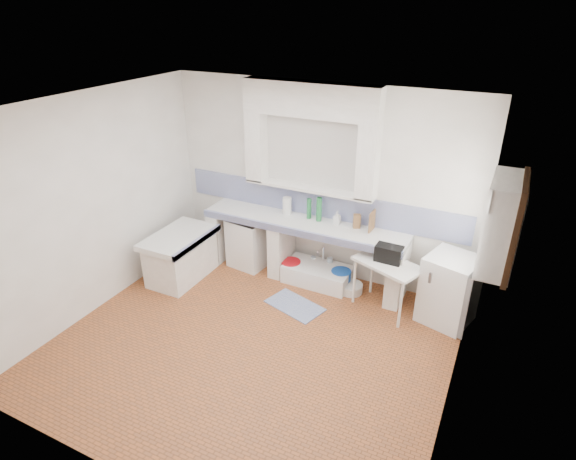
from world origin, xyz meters
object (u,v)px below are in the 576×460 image
at_px(side_table, 386,286).
at_px(fridge, 449,289).
at_px(sink, 318,275).
at_px(stove, 250,242).

bearing_deg(side_table, fridge, 30.91).
relative_size(sink, side_table, 1.14).
height_order(stove, sink, stove).
xyz_separation_m(sink, side_table, (1.06, -0.23, 0.24)).
distance_m(sink, side_table, 1.11).
bearing_deg(sink, side_table, -11.51).
xyz_separation_m(sink, fridge, (1.83, -0.11, 0.34)).
distance_m(sink, fridge, 1.87).
distance_m(stove, sink, 1.19).
height_order(stove, fridge, fridge).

